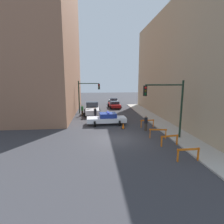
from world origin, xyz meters
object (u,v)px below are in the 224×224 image
pedestrian_sidewalk (146,123)px  barrier_mid (170,139)px  police_car (107,119)px  pedestrian_corner (82,110)px  barrier_front (188,152)px  traffic_light_near (169,101)px  barrier_back (158,132)px  traffic_cone (123,126)px  white_truck (92,109)px  parked_car_mid (113,101)px  pedestrian_crossing (95,113)px  traffic_light_far (86,92)px  barrier_corner (147,122)px  parked_car_near (114,105)px

pedestrian_sidewalk → barrier_mid: pedestrian_sidewalk is taller
police_car → pedestrian_corner: bearing=29.2°
barrier_front → police_car: bearing=114.7°
traffic_light_near → barrier_front: bearing=-95.8°
pedestrian_sidewalk → barrier_mid: (0.69, -4.44, -0.24)m
barrier_back → traffic_cone: (-2.68, 3.56, -0.30)m
white_truck → pedestrian_corner: bearing=-147.0°
white_truck → traffic_cone: size_ratio=8.31×
parked_car_mid → pedestrian_corner: pedestrian_corner is taller
police_car → pedestrian_corner: size_ratio=2.87×
pedestrian_crossing → traffic_cone: (3.09, -4.88, -0.54)m
white_truck → parked_car_mid: white_truck is taller
white_truck → pedestrian_sidewalk: white_truck is taller
traffic_light_near → barrier_front: (-0.45, -4.48, -2.91)m
traffic_light_far → traffic_cone: bearing=-64.6°
parked_car_mid → barrier_corner: bearing=-82.8°
pedestrian_crossing → traffic_light_far: bearing=85.9°
police_car → parked_car_mid: 18.71m
parked_car_mid → barrier_corner: size_ratio=2.73×
white_truck → barrier_corner: white_truck is taller
police_car → pedestrian_corner: (-3.33, 5.48, 0.14)m
traffic_light_far → police_car: size_ratio=1.09×
white_truck → parked_car_mid: size_ratio=1.25×
pedestrian_sidewalk → barrier_back: size_ratio=1.04×
police_car → pedestrian_crossing: size_ratio=2.87×
barrier_front → barrier_back: (-0.36, 4.70, 0.00)m
parked_car_near → pedestrian_sidewalk: pedestrian_sidewalk is taller
police_car → barrier_mid: police_car is taller
barrier_front → barrier_mid: (-0.08, 2.80, 0.00)m
barrier_corner → traffic_cone: size_ratio=2.44×
traffic_light_near → barrier_mid: size_ratio=3.28×
pedestrian_sidewalk → parked_car_mid: bearing=-19.6°
traffic_light_far → pedestrian_corner: (-0.49, -2.02, -2.54)m
traffic_light_far → pedestrian_corner: size_ratio=3.13×
traffic_light_near → pedestrian_crossing: bearing=127.3°
pedestrian_sidewalk → barrier_front: 7.28m
police_car → barrier_back: (4.37, -5.61, -0.11)m
barrier_corner → traffic_light_far: bearing=128.3°
parked_car_mid → barrier_corner: (1.76, -20.32, -0.06)m
traffic_light_far → barrier_back: size_ratio=3.27×
parked_car_near → parked_car_mid: size_ratio=1.01×
parked_car_near → pedestrian_sidewalk: bearing=-88.2°
barrier_corner → parked_car_mid: bearing=95.0°
pedestrian_crossing → barrier_mid: bearing=-80.9°
pedestrian_corner → barrier_back: (7.71, -11.09, -0.24)m
traffic_cone → parked_car_near: bearing=87.7°
traffic_light_far → white_truck: size_ratio=0.95×
traffic_cone → traffic_light_far: bearing=115.4°
white_truck → parked_car_near: size_ratio=1.23×
white_truck → barrier_back: (6.23, -12.10, -0.29)m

